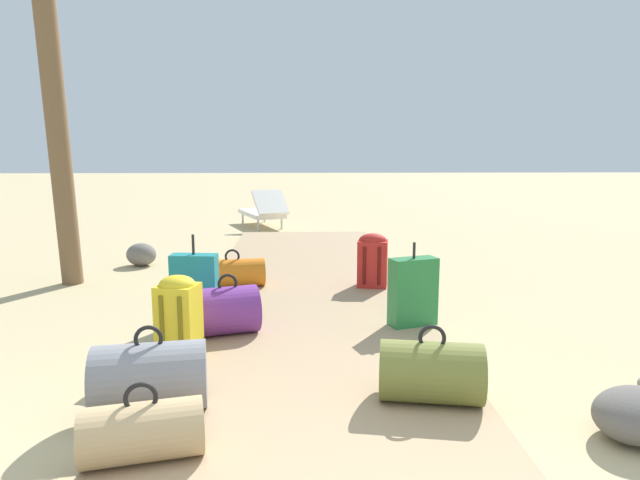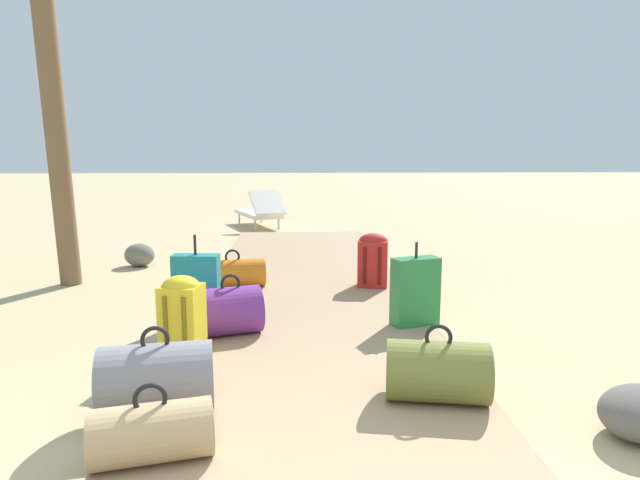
% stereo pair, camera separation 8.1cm
% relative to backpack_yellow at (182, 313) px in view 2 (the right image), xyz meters
% --- Properties ---
extents(ground_plane, '(60.00, 60.00, 0.00)m').
position_rel_backpack_yellow_xyz_m(ground_plane, '(0.95, 1.05, -0.39)').
color(ground_plane, tan).
extents(boardwalk, '(2.19, 8.29, 0.08)m').
position_rel_backpack_yellow_xyz_m(boardwalk, '(0.95, 1.88, -0.35)').
color(boardwalk, tan).
rests_on(boardwalk, ground).
extents(backpack_yellow, '(0.33, 0.31, 0.59)m').
position_rel_backpack_yellow_xyz_m(backpack_yellow, '(0.00, 0.00, 0.00)').
color(backpack_yellow, gold).
rests_on(backpack_yellow, boardwalk).
extents(duffel_bag_olive, '(0.66, 0.47, 0.48)m').
position_rel_backpack_yellow_xyz_m(duffel_bag_olive, '(1.69, -0.84, -0.13)').
color(duffel_bag_olive, olive).
rests_on(duffel_bag_olive, boardwalk).
extents(backpack_red, '(0.36, 0.30, 0.59)m').
position_rel_backpack_yellow_xyz_m(backpack_red, '(1.68, 1.98, -0.00)').
color(backpack_red, red).
rests_on(backpack_red, boardwalk).
extents(suitcase_green, '(0.44, 0.30, 0.72)m').
position_rel_backpack_yellow_xyz_m(suitcase_green, '(1.86, 0.63, -0.02)').
color(suitcase_green, '#237538').
rests_on(suitcase_green, boardwalk).
extents(duffel_bag_grey, '(0.69, 0.50, 0.51)m').
position_rel_backpack_yellow_xyz_m(duffel_bag_grey, '(0.03, -0.90, -0.11)').
color(duffel_bag_grey, slate).
rests_on(duffel_bag_grey, boardwalk).
extents(duffel_bag_tan, '(0.63, 0.42, 0.40)m').
position_rel_backpack_yellow_xyz_m(duffel_bag_tan, '(0.13, -1.44, -0.17)').
color(duffel_bag_tan, tan).
rests_on(duffel_bag_tan, boardwalk).
extents(suitcase_teal, '(0.42, 0.20, 0.76)m').
position_rel_backpack_yellow_xyz_m(suitcase_teal, '(-0.04, 0.85, -0.02)').
color(suitcase_teal, '#197A7F').
rests_on(suitcase_teal, boardwalk).
extents(duffel_bag_purple, '(0.57, 0.52, 0.50)m').
position_rel_backpack_yellow_xyz_m(duffel_bag_purple, '(0.30, 0.45, -0.12)').
color(duffel_bag_purple, '#6B2D84').
rests_on(duffel_bag_purple, boardwalk).
extents(duffel_bag_orange, '(0.74, 0.42, 0.42)m').
position_rel_backpack_yellow_xyz_m(duffel_bag_orange, '(0.15, 2.02, -0.16)').
color(duffel_bag_orange, orange).
rests_on(duffel_bag_orange, boardwalk).
extents(lounge_chair, '(1.13, 1.67, 0.76)m').
position_rel_backpack_yellow_xyz_m(lounge_chair, '(0.13, 7.22, -0.06)').
color(lounge_chair, white).
rests_on(lounge_chair, ground).
extents(rock_left_far, '(0.50, 0.47, 0.31)m').
position_rel_backpack_yellow_xyz_m(rock_left_far, '(-1.28, 3.54, -0.24)').
color(rock_left_far, slate).
rests_on(rock_left_far, ground).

